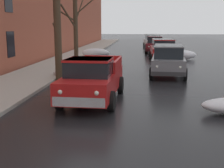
% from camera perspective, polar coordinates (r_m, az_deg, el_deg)
% --- Properties ---
extents(left_sidewalk_slab, '(3.38, 80.00, 0.14)m').
position_cam_1_polar(left_sidewalk_slab, '(22.55, -10.62, 3.60)').
color(left_sidewalk_slab, '#A8A399').
rests_on(left_sidewalk_slab, ground).
extents(snow_bank_near_corner_left, '(2.60, 0.91, 0.83)m').
position_cam_1_polar(snow_bank_near_corner_left, '(28.16, -3.00, 5.92)').
color(snow_bank_near_corner_left, white).
rests_on(snow_bank_near_corner_left, ground).
extents(snow_bank_along_left_kerb, '(2.54, 0.93, 0.82)m').
position_cam_1_polar(snow_bank_along_left_kerb, '(27.08, 13.02, 5.44)').
color(snow_bank_along_left_kerb, white).
rests_on(snow_bank_along_left_kerb, ground).
extents(snow_bank_mid_block_left, '(2.22, 0.99, 0.72)m').
position_cam_1_polar(snow_bank_mid_block_left, '(17.28, -8.15, 2.20)').
color(snow_bank_mid_block_left, white).
rests_on(snow_bank_mid_block_left, ground).
extents(bare_tree_second_along_sidewalk, '(2.32, 1.93, 6.11)m').
position_cam_1_polar(bare_tree_second_along_sidewalk, '(16.28, -10.42, 10.88)').
color(bare_tree_second_along_sidewalk, '#423323').
rests_on(bare_tree_second_along_sidewalk, ground).
extents(bare_tree_mid_block, '(2.96, 2.98, 5.75)m').
position_cam_1_polar(bare_tree_mid_block, '(20.43, -6.99, 11.21)').
color(bare_tree_mid_block, '#423323').
rests_on(bare_tree_mid_block, ground).
extents(pickup_truck_red_approaching_near_lane, '(2.23, 5.03, 1.76)m').
position_cam_1_polar(pickup_truck_red_approaching_near_lane, '(11.77, -3.71, 0.95)').
color(pickup_truck_red_approaching_near_lane, red).
rests_on(pickup_truck_red_approaching_near_lane, ground).
extents(suv_grey_parked_kerbside_close, '(2.29, 4.45, 1.82)m').
position_cam_1_polar(suv_grey_parked_kerbside_close, '(17.95, 10.67, 4.65)').
color(suv_grey_parked_kerbside_close, slate).
rests_on(suv_grey_parked_kerbside_close, ground).
extents(suv_red_parked_kerbside_mid, '(2.19, 4.67, 1.82)m').
position_cam_1_polar(suv_red_parked_kerbside_mid, '(25.82, 9.65, 6.62)').
color(suv_red_parked_kerbside_mid, red).
rests_on(suv_red_parked_kerbside_mid, ground).
extents(suv_maroon_parked_far_down_block, '(2.22, 4.84, 1.82)m').
position_cam_1_polar(suv_maroon_parked_far_down_block, '(33.14, 8.20, 7.63)').
color(suv_maroon_parked_far_down_block, maroon).
rests_on(suv_maroon_parked_far_down_block, ground).
extents(suv_white_queued_behind_truck, '(2.31, 4.80, 1.82)m').
position_cam_1_polar(suv_white_queued_behind_truck, '(39.48, 7.67, 8.19)').
color(suv_white_queued_behind_truck, silver).
rests_on(suv_white_queued_behind_truck, ground).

